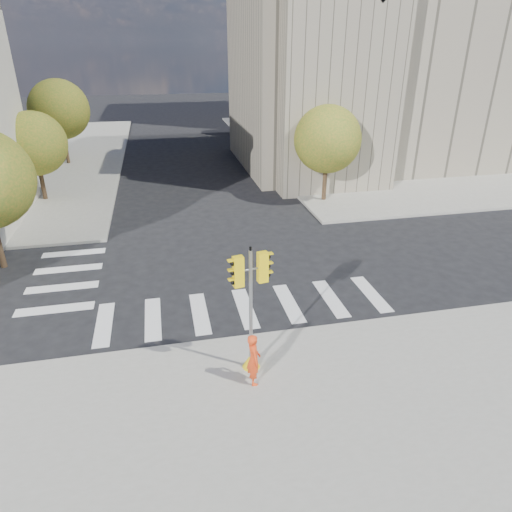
{
  "coord_description": "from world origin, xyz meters",
  "views": [
    {
      "loc": [
        -2.94,
        -17.25,
        9.64
      ],
      "look_at": [
        0.41,
        -1.68,
        2.1
      ],
      "focal_mm": 32.0,
      "sensor_mm": 36.0,
      "label": 1
    }
  ],
  "objects_px": {
    "lamp_far": "(268,98)",
    "traffic_signal": "(251,320)",
    "lamp_near": "(315,120)",
    "photographer": "(254,359)"
  },
  "relations": [
    {
      "from": "lamp_far",
      "to": "photographer",
      "type": "bearing_deg",
      "value": -104.15
    },
    {
      "from": "lamp_near",
      "to": "traffic_signal",
      "type": "xyz_separation_m",
      "value": [
        -8.62,
        -19.75,
        -2.66
      ]
    },
    {
      "from": "photographer",
      "to": "lamp_far",
      "type": "bearing_deg",
      "value": -13.55
    },
    {
      "from": "lamp_near",
      "to": "traffic_signal",
      "type": "relative_size",
      "value": 1.92
    },
    {
      "from": "traffic_signal",
      "to": "lamp_far",
      "type": "bearing_deg",
      "value": 65.23
    },
    {
      "from": "traffic_signal",
      "to": "photographer",
      "type": "xyz_separation_m",
      "value": [
        -0.07,
        -0.72,
        -0.92
      ]
    },
    {
      "from": "lamp_far",
      "to": "traffic_signal",
      "type": "height_order",
      "value": "lamp_far"
    },
    {
      "from": "lamp_far",
      "to": "photographer",
      "type": "relative_size",
      "value": 4.74
    },
    {
      "from": "lamp_far",
      "to": "lamp_near",
      "type": "bearing_deg",
      "value": -90.0
    },
    {
      "from": "lamp_far",
      "to": "traffic_signal",
      "type": "relative_size",
      "value": 1.92
    }
  ]
}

